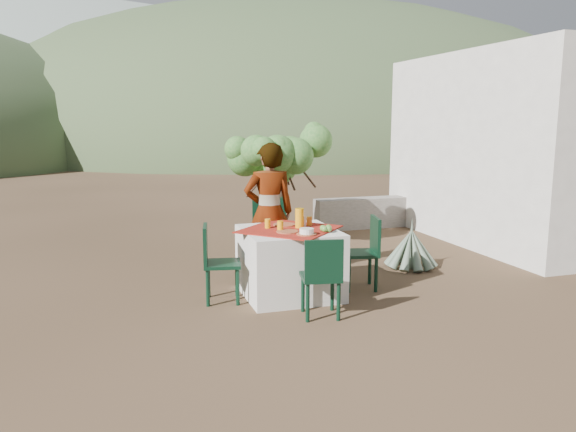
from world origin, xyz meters
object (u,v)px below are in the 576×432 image
object	(u,v)px
agave	(411,249)
chair_right	(366,249)
person	(269,212)
shrub_tree	(282,162)
table	(289,262)
chair_left	(215,260)
juice_pitcher	(300,218)
guesthouse	(538,148)
chair_far	(270,231)
chair_near	(322,274)

from	to	relation	value
agave	chair_right	bearing A→B (deg)	-145.72
person	shrub_tree	size ratio (longest dim) A/B	1.01
table	person	world-z (taller)	person
chair_left	chair_right	world-z (taller)	chair_right
chair_right	juice_pitcher	xyz separation A→B (m)	(-0.80, 0.05, 0.40)
person	shrub_tree	distance (m)	1.86
shrub_tree	juice_pitcher	size ratio (longest dim) A/B	7.62
chair_left	guesthouse	world-z (taller)	guesthouse
shrub_tree	juice_pitcher	distance (m)	2.41
agave	shrub_tree	bearing A→B (deg)	126.89
shrub_tree	chair_far	bearing A→B (deg)	-113.27
chair_far	chair_left	bearing A→B (deg)	-122.12
chair_right	guesthouse	xyz separation A→B (m)	(3.96, 1.83, 1.03)
agave	juice_pitcher	bearing A→B (deg)	-160.99
chair_right	person	xyz separation A→B (m)	(-0.98, 0.70, 0.37)
chair_near	person	xyz separation A→B (m)	(-0.12, 1.51, 0.39)
table	chair_right	distance (m)	0.93
guesthouse	agave	bearing A→B (deg)	-158.62
agave	juice_pitcher	distance (m)	1.99
chair_near	juice_pitcher	world-z (taller)	juice_pitcher
table	chair_near	world-z (taller)	chair_near
juice_pitcher	chair_right	bearing A→B (deg)	-3.79
chair_far	chair_near	xyz separation A→B (m)	(0.00, -1.85, -0.08)
shrub_tree	guesthouse	world-z (taller)	guesthouse
person	guesthouse	size ratio (longest dim) A/B	0.40
chair_far	table	bearing A→B (deg)	-83.85
chair_left	guesthouse	bearing A→B (deg)	-61.82
guesthouse	chair_right	bearing A→B (deg)	-155.14
table	agave	world-z (taller)	table
chair_near	person	distance (m)	1.56
chair_right	juice_pitcher	bearing A→B (deg)	-81.11
chair_near	shrub_tree	xyz separation A→B (m)	(0.56, 3.17, 0.86)
chair_far	shrub_tree	xyz separation A→B (m)	(0.57, 1.32, 0.79)
table	shrub_tree	distance (m)	2.60
person	table	bearing A→B (deg)	97.83
agave	table	bearing A→B (deg)	-161.56
chair_right	shrub_tree	distance (m)	2.54
juice_pitcher	table	bearing A→B (deg)	-170.13
chair_far	agave	xyz separation A→B (m)	(1.85, -0.38, -0.28)
person	chair_far	bearing A→B (deg)	-104.19
chair_near	shrub_tree	distance (m)	3.34
chair_right	person	world-z (taller)	person
person	guesthouse	xyz separation A→B (m)	(4.93, 1.13, 0.65)
table	guesthouse	distance (m)	5.33
table	agave	bearing A→B (deg)	18.44
chair_far	chair_near	distance (m)	1.85
chair_right	shrub_tree	bearing A→B (deg)	-160.18
shrub_tree	agave	distance (m)	2.38
chair_far	chair_near	world-z (taller)	chair_far
table	chair_far	distance (m)	1.03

